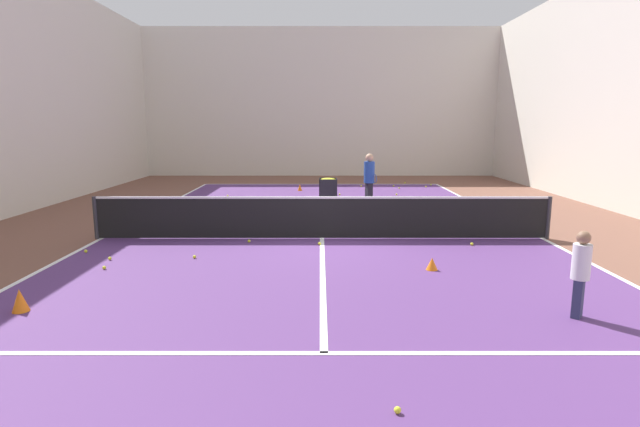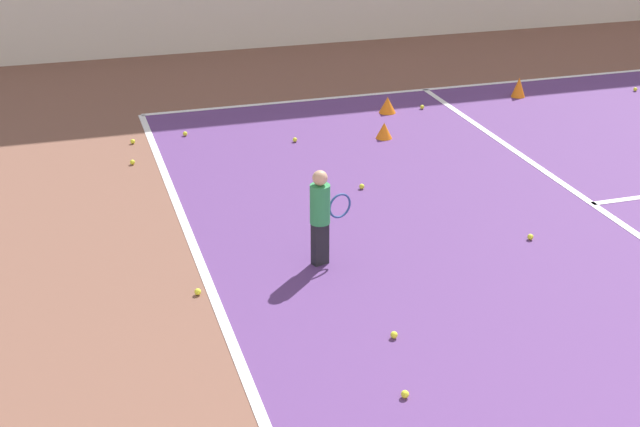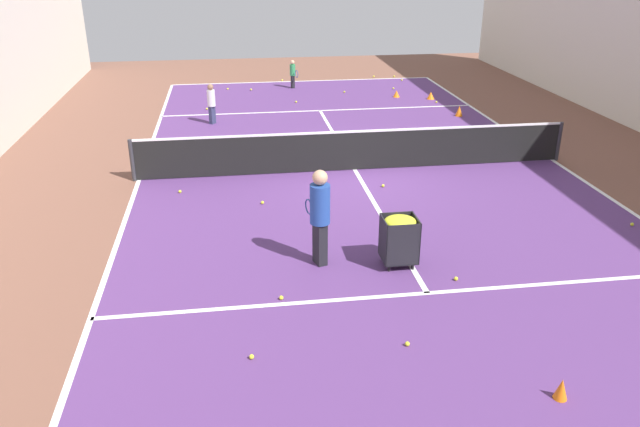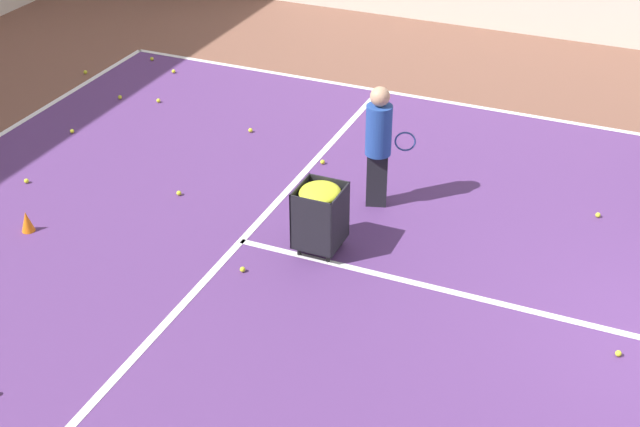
% 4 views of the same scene
% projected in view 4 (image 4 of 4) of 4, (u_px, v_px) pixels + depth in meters
% --- Properties ---
extents(line_service_far, '(10.47, 0.10, 0.00)m').
position_uv_depth(line_service_far, '(241.00, 241.00, 11.44)').
color(line_service_far, white).
rests_on(line_service_far, ground).
extents(coach_at_net, '(0.44, 0.68, 1.74)m').
position_uv_depth(coach_at_net, '(379.00, 139.00, 11.73)').
color(coach_at_net, black).
rests_on(coach_at_net, ground).
extents(ball_cart, '(0.60, 0.56, 0.92)m').
position_uv_depth(ball_cart, '(320.00, 206.00, 10.94)').
color(ball_cart, black).
rests_on(ball_cart, ground).
extents(training_cone_2, '(0.18, 0.18, 0.29)m').
position_uv_depth(training_cone_2, '(27.00, 221.00, 11.58)').
color(training_cone_2, orange).
rests_on(training_cone_2, ground).
extents(tennis_ball_0, '(0.07, 0.07, 0.07)m').
position_uv_depth(tennis_ball_0, '(323.00, 162.00, 13.22)').
color(tennis_ball_0, yellow).
rests_on(tennis_ball_0, ground).
extents(tennis_ball_3, '(0.07, 0.07, 0.07)m').
position_uv_depth(tennis_ball_3, '(179.00, 193.00, 12.43)').
color(tennis_ball_3, yellow).
rests_on(tennis_ball_3, ground).
extents(tennis_ball_4, '(0.07, 0.07, 0.07)m').
position_uv_depth(tennis_ball_4, '(26.00, 181.00, 12.73)').
color(tennis_ball_4, yellow).
rests_on(tennis_ball_4, ground).
extents(tennis_ball_6, '(0.07, 0.07, 0.07)m').
position_uv_depth(tennis_ball_6, '(243.00, 269.00, 10.84)').
color(tennis_ball_6, yellow).
rests_on(tennis_ball_6, ground).
extents(tennis_ball_8, '(0.07, 0.07, 0.07)m').
position_uv_depth(tennis_ball_8, '(85.00, 72.00, 16.18)').
color(tennis_ball_8, yellow).
rests_on(tennis_ball_8, ground).
extents(tennis_ball_10, '(0.07, 0.07, 0.07)m').
position_uv_depth(tennis_ball_10, '(174.00, 71.00, 16.22)').
color(tennis_ball_10, yellow).
rests_on(tennis_ball_10, ground).
extents(tennis_ball_11, '(0.07, 0.07, 0.07)m').
position_uv_depth(tennis_ball_11, '(250.00, 130.00, 14.13)').
color(tennis_ball_11, yellow).
rests_on(tennis_ball_11, ground).
extents(tennis_ball_13, '(0.07, 0.07, 0.07)m').
position_uv_depth(tennis_ball_13, '(152.00, 59.00, 16.74)').
color(tennis_ball_13, yellow).
rests_on(tennis_ball_13, ground).
extents(tennis_ball_18, '(0.07, 0.07, 0.07)m').
position_uv_depth(tennis_ball_18, '(120.00, 97.00, 15.23)').
color(tennis_ball_18, yellow).
rests_on(tennis_ball_18, ground).
extents(tennis_ball_19, '(0.07, 0.07, 0.07)m').
position_uv_depth(tennis_ball_19, '(598.00, 215.00, 11.93)').
color(tennis_ball_19, yellow).
rests_on(tennis_ball_19, ground).
extents(tennis_ball_20, '(0.07, 0.07, 0.07)m').
position_uv_depth(tennis_ball_20, '(158.00, 101.00, 15.11)').
color(tennis_ball_20, yellow).
rests_on(tennis_ball_20, ground).
extents(tennis_ball_24, '(0.07, 0.07, 0.07)m').
position_uv_depth(tennis_ball_24, '(72.00, 131.00, 14.10)').
color(tennis_ball_24, yellow).
rests_on(tennis_ball_24, ground).
extents(tennis_ball_32, '(0.07, 0.07, 0.07)m').
position_uv_depth(tennis_ball_32, '(618.00, 353.00, 9.51)').
color(tennis_ball_32, yellow).
rests_on(tennis_ball_32, ground).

